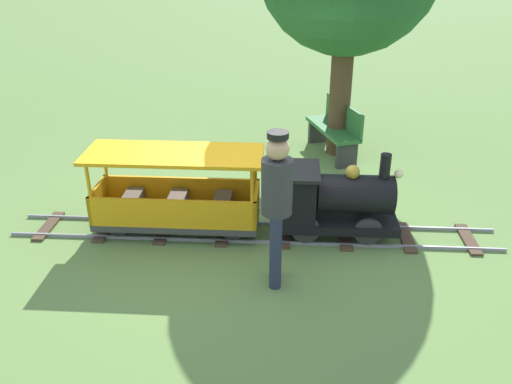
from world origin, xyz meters
TOP-DOWN VIEW (x-y plane):
  - ground_plane at (0.00, 0.00)m, footprint 60.00×60.00m
  - track at (0.00, 0.10)m, footprint 0.68×5.70m
  - locomotive at (0.00, 0.97)m, footprint 0.64×1.45m
  - passenger_car at (0.00, -0.80)m, footprint 0.74×2.00m
  - conductor_person at (0.95, 0.38)m, footprint 0.30×0.30m
  - park_bench at (-2.62, 1.21)m, footprint 1.36×0.82m

SIDE VIEW (x-z plane):
  - ground_plane at x=0.00m, z-range 0.00..0.00m
  - track at x=0.00m, z-range 0.00..0.04m
  - park_bench at x=-2.62m, z-range 0.01..0.83m
  - passenger_car at x=0.00m, z-range -0.06..0.91m
  - locomotive at x=0.00m, z-range -0.02..0.99m
  - conductor_person at x=0.95m, z-range 0.15..1.77m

